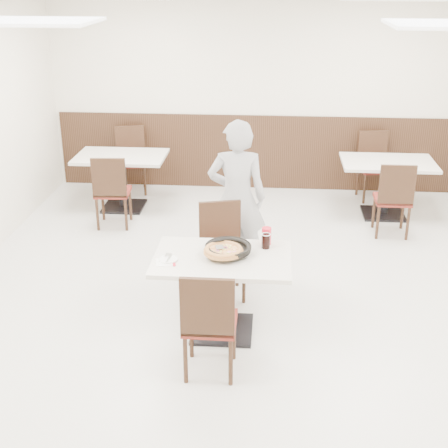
# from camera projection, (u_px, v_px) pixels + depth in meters

# --- Properties ---
(floor) EXTENTS (7.00, 7.00, 0.00)m
(floor) POSITION_uv_depth(u_px,v_px,m) (245.00, 301.00, 6.24)
(floor) COLOR silver
(floor) RESTS_ON ground
(ceiling) EXTENTS (7.00, 7.00, 0.00)m
(ceiling) POSITION_uv_depth(u_px,v_px,m) (249.00, 5.00, 5.17)
(ceiling) COLOR white
(ceiling) RESTS_ON floor
(wall_back) EXTENTS (6.00, 0.04, 2.80)m
(wall_back) POSITION_uv_depth(u_px,v_px,m) (258.00, 94.00, 8.93)
(wall_back) COLOR white
(wall_back) RESTS_ON floor
(wall_front) EXTENTS (6.00, 0.04, 2.80)m
(wall_front) POSITION_uv_depth(u_px,v_px,m) (206.00, 427.00, 2.48)
(wall_front) COLOR white
(wall_front) RESTS_ON floor
(wainscot_back) EXTENTS (5.90, 0.03, 1.10)m
(wainscot_back) POSITION_uv_depth(u_px,v_px,m) (257.00, 152.00, 9.24)
(wainscot_back) COLOR black
(wainscot_back) RESTS_ON floor
(fluo_panel_a) EXTENTS (1.20, 0.60, 0.02)m
(fluo_panel_a) POSITION_uv_depth(u_px,v_px,m) (0.00, 21.00, 3.91)
(fluo_panel_a) COLOR white
(fluo_panel_a) RESTS_ON ceiling
(main_table) EXTENTS (1.26, 0.90, 0.75)m
(main_table) POSITION_uv_depth(u_px,v_px,m) (222.00, 295.00, 5.59)
(main_table) COLOR beige
(main_table) RESTS_ON floor
(chair_near) EXTENTS (0.42, 0.42, 0.95)m
(chair_near) POSITION_uv_depth(u_px,v_px,m) (210.00, 320.00, 4.99)
(chair_near) COLOR black
(chair_near) RESTS_ON floor
(chair_far) EXTENTS (0.51, 0.51, 0.95)m
(chair_far) POSITION_uv_depth(u_px,v_px,m) (223.00, 253.00, 6.17)
(chair_far) COLOR black
(chair_far) RESTS_ON floor
(trivet) EXTENTS (0.12, 0.12, 0.04)m
(trivet) POSITION_uv_depth(u_px,v_px,m) (228.00, 253.00, 5.47)
(trivet) COLOR black
(trivet) RESTS_ON main_table
(pizza_pan) EXTENTS (0.43, 0.43, 0.01)m
(pizza_pan) POSITION_uv_depth(u_px,v_px,m) (228.00, 250.00, 5.48)
(pizza_pan) COLOR black
(pizza_pan) RESTS_ON trivet
(pizza) EXTENTS (0.38, 0.38, 0.02)m
(pizza) POSITION_uv_depth(u_px,v_px,m) (223.00, 251.00, 5.41)
(pizza) COLOR tan
(pizza) RESTS_ON pizza_pan
(pizza_server) EXTENTS (0.09, 0.10, 0.00)m
(pizza_server) POSITION_uv_depth(u_px,v_px,m) (219.00, 247.00, 5.41)
(pizza_server) COLOR silver
(pizza_server) RESTS_ON pizza
(napkin) EXTENTS (0.19, 0.19, 0.00)m
(napkin) POSITION_uv_depth(u_px,v_px,m) (165.00, 262.00, 5.35)
(napkin) COLOR white
(napkin) RESTS_ON main_table
(side_plate) EXTENTS (0.18, 0.18, 0.01)m
(side_plate) POSITION_uv_depth(u_px,v_px,m) (168.00, 259.00, 5.38)
(side_plate) COLOR white
(side_plate) RESTS_ON napkin
(fork) EXTENTS (0.04, 0.18, 0.00)m
(fork) POSITION_uv_depth(u_px,v_px,m) (169.00, 259.00, 5.37)
(fork) COLOR silver
(fork) RESTS_ON side_plate
(cola_glass) EXTENTS (0.08, 0.08, 0.13)m
(cola_glass) POSITION_uv_depth(u_px,v_px,m) (266.00, 241.00, 5.59)
(cola_glass) COLOR black
(cola_glass) RESTS_ON main_table
(red_cup) EXTENTS (0.09, 0.09, 0.16)m
(red_cup) POSITION_uv_depth(u_px,v_px,m) (266.00, 236.00, 5.67)
(red_cup) COLOR red
(red_cup) RESTS_ON main_table
(diner_person) EXTENTS (0.63, 0.43, 1.69)m
(diner_person) POSITION_uv_depth(u_px,v_px,m) (237.00, 198.00, 6.54)
(diner_person) COLOR #A6A7AB
(diner_person) RESTS_ON floor
(bg_table_left) EXTENTS (1.22, 0.83, 0.75)m
(bg_table_left) POSITION_uv_depth(u_px,v_px,m) (123.00, 182.00, 8.52)
(bg_table_left) COLOR beige
(bg_table_left) RESTS_ON floor
(bg_chair_left_near) EXTENTS (0.45, 0.45, 0.95)m
(bg_chair_left_near) POSITION_uv_depth(u_px,v_px,m) (113.00, 190.00, 7.89)
(bg_chair_left_near) COLOR black
(bg_chair_left_near) RESTS_ON floor
(bg_chair_left_far) EXTENTS (0.50, 0.50, 0.95)m
(bg_chair_left_far) POSITION_uv_depth(u_px,v_px,m) (131.00, 161.00, 9.08)
(bg_chair_left_far) COLOR black
(bg_chair_left_far) RESTS_ON floor
(bg_table_right) EXTENTS (1.29, 0.94, 0.75)m
(bg_table_right) POSITION_uv_depth(u_px,v_px,m) (386.00, 188.00, 8.26)
(bg_table_right) COLOR beige
(bg_table_right) RESTS_ON floor
(bg_chair_right_near) EXTENTS (0.42, 0.42, 0.95)m
(bg_chair_right_near) POSITION_uv_depth(u_px,v_px,m) (392.00, 198.00, 7.64)
(bg_chair_right_near) COLOR black
(bg_chair_right_near) RESTS_ON floor
(bg_chair_right_far) EXTENTS (0.48, 0.48, 0.95)m
(bg_chair_right_far) POSITION_uv_depth(u_px,v_px,m) (375.00, 167.00, 8.81)
(bg_chair_right_far) COLOR black
(bg_chair_right_far) RESTS_ON floor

